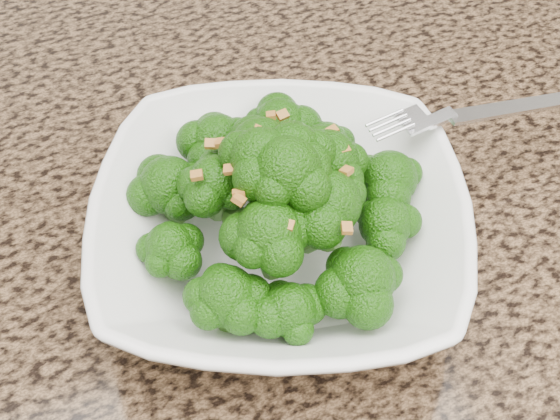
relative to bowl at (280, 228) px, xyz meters
name	(u,v)px	position (x,y,z in m)	size (l,w,h in m)	color
granite_counter	(219,231)	(-0.03, 0.05, -0.05)	(1.64, 1.04, 0.03)	brown
bowl	(280,228)	(0.00, 0.00, 0.00)	(0.25, 0.25, 0.06)	white
broccoli_pile	(280,157)	(0.00, 0.00, 0.07)	(0.22, 0.22, 0.08)	#1E5C0A
garlic_topping	(280,106)	(0.00, 0.00, 0.11)	(0.13, 0.13, 0.01)	#B9772D
fork	(445,117)	(0.14, 0.02, 0.04)	(0.20, 0.03, 0.01)	silver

